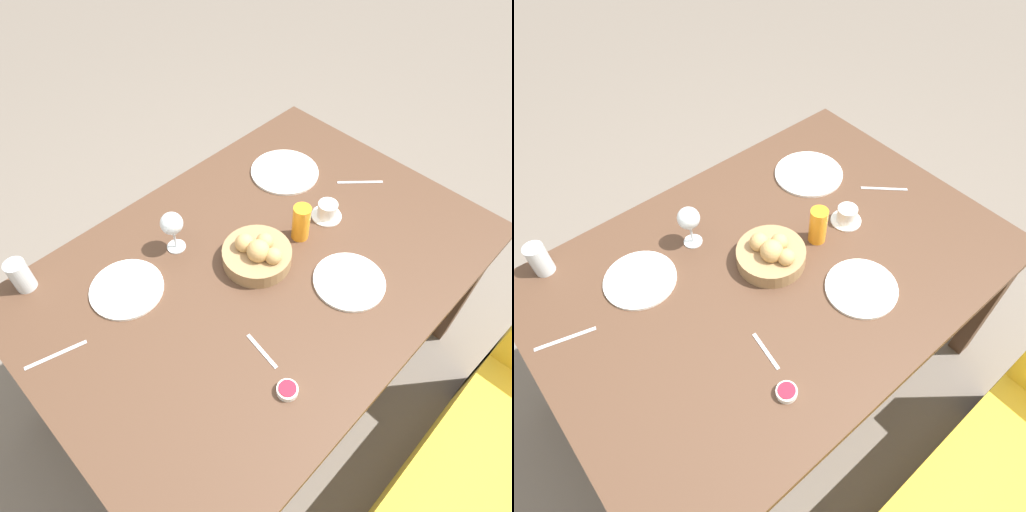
# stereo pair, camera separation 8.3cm
# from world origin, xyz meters

# --- Properties ---
(ground_plane) EXTENTS (10.00, 10.00, 0.00)m
(ground_plane) POSITION_xyz_m (0.00, 0.00, 0.00)
(ground_plane) COLOR #6B6056
(dining_table) EXTENTS (1.54, 1.08, 0.74)m
(dining_table) POSITION_xyz_m (0.00, 0.00, 0.66)
(dining_table) COLOR #4C3323
(dining_table) RESTS_ON ground_plane
(bread_basket) EXTENTS (0.23, 0.23, 0.12)m
(bread_basket) POSITION_xyz_m (0.00, -0.02, 0.78)
(bread_basket) COLOR #99754C
(bread_basket) RESTS_ON dining_table
(plate_near_left) EXTENTS (0.27, 0.27, 0.01)m
(plate_near_left) POSITION_xyz_m (-0.40, -0.26, 0.74)
(plate_near_left) COLOR white
(plate_near_left) RESTS_ON dining_table
(plate_near_right) EXTENTS (0.23, 0.23, 0.01)m
(plate_near_right) POSITION_xyz_m (0.37, -0.23, 0.74)
(plate_near_right) COLOR white
(plate_near_right) RESTS_ON dining_table
(plate_far_center) EXTENTS (0.23, 0.23, 0.01)m
(plate_far_center) POSITION_xyz_m (-0.15, 0.25, 0.74)
(plate_far_center) COLOR white
(plate_far_center) RESTS_ON dining_table
(juice_glass) EXTENTS (0.06, 0.06, 0.14)m
(juice_glass) POSITION_xyz_m (-0.19, 0.01, 0.80)
(juice_glass) COLOR orange
(juice_glass) RESTS_ON dining_table
(water_tumbler) EXTENTS (0.06, 0.06, 0.11)m
(water_tumbler) POSITION_xyz_m (0.59, -0.47, 0.79)
(water_tumbler) COLOR silver
(water_tumbler) RESTS_ON dining_table
(wine_glass) EXTENTS (0.08, 0.08, 0.16)m
(wine_glass) POSITION_xyz_m (0.15, -0.26, 0.85)
(wine_glass) COLOR silver
(wine_glass) RESTS_ON dining_table
(coffee_cup) EXTENTS (0.11, 0.11, 0.06)m
(coffee_cup) POSITION_xyz_m (-0.33, 0.01, 0.76)
(coffee_cup) COLOR white
(coffee_cup) RESTS_ON dining_table
(jam_bowl_berry) EXTENTS (0.06, 0.06, 0.02)m
(jam_bowl_berry) POSITION_xyz_m (0.27, 0.36, 0.75)
(jam_bowl_berry) COLOR white
(jam_bowl_berry) RESTS_ON dining_table
(fork_silver) EXTENTS (0.17, 0.06, 0.00)m
(fork_silver) POSITION_xyz_m (0.65, -0.18, 0.74)
(fork_silver) COLOR #B7B7BC
(fork_silver) RESTS_ON dining_table
(knife_silver) EXTENTS (0.14, 0.13, 0.00)m
(knife_silver) POSITION_xyz_m (-0.56, -0.01, 0.74)
(knife_silver) COLOR #B7B7BC
(knife_silver) RESTS_ON dining_table
(spoon_coffee) EXTENTS (0.03, 0.13, 0.00)m
(spoon_coffee) POSITION_xyz_m (0.23, 0.23, 0.74)
(spoon_coffee) COLOR #B7B7BC
(spoon_coffee) RESTS_ON dining_table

